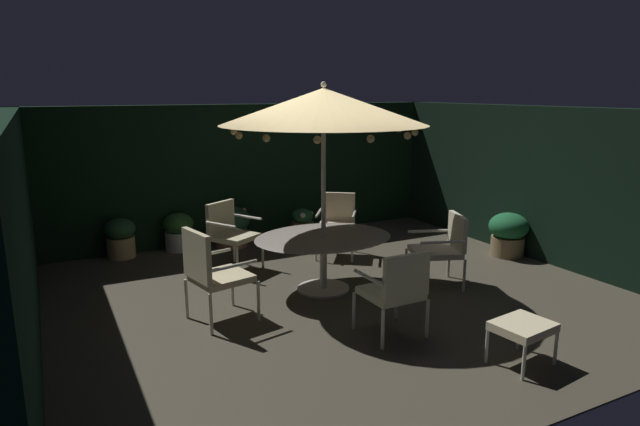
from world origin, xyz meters
name	(u,v)px	position (x,y,z in m)	size (l,w,h in m)	color
ground_plane	(335,292)	(0.00, 0.00, -0.01)	(7.22, 6.42, 0.02)	#464032
hedge_backdrop_rear	(248,171)	(0.00, 3.06, 1.13)	(7.22, 0.30, 2.25)	black
hedge_backdrop_left	(10,239)	(-3.46, 0.00, 1.13)	(0.30, 6.42, 2.25)	black
hedge_backdrop_right	(537,182)	(3.46, 0.00, 1.13)	(0.30, 6.42, 2.25)	black
patio_dining_table	(323,246)	(-0.10, 0.12, 0.57)	(1.76, 1.41, 0.71)	silver
patio_umbrella	(324,107)	(-0.10, 0.12, 2.28)	(2.49, 2.49, 2.58)	silver
patio_chair_north	(396,287)	(-0.08, -1.42, 0.54)	(0.59, 0.57, 0.92)	silver
patio_chair_northeast	(443,245)	(1.35, -0.42, 0.54)	(0.79, 0.76, 0.93)	silver
patio_chair_east	(337,220)	(0.79, 1.38, 0.55)	(0.79, 0.79, 0.94)	silver
patio_chair_southeast	(230,230)	(-0.88, 1.45, 0.57)	(0.78, 0.77, 0.96)	beige
patio_chair_south	(212,270)	(-1.62, -0.20, 0.60)	(0.72, 0.70, 1.05)	beige
ottoman_footrest	(523,328)	(0.62, -2.42, 0.35)	(0.56, 0.49, 0.41)	silver
potted_plant_front_corner	(179,230)	(-1.30, 2.75, 0.32)	(0.48, 0.48, 0.60)	beige
potted_plant_right_far	(508,233)	(3.08, 0.14, 0.36)	(0.59, 0.59, 0.67)	olive
potted_plant_right_near	(303,224)	(0.71, 2.42, 0.26)	(0.38, 0.37, 0.53)	#82664B
potted_plant_back_right	(231,225)	(-0.49, 2.58, 0.35)	(0.61, 0.61, 0.65)	#9E694E
potted_plant_left_far	(120,237)	(-2.17, 2.76, 0.32)	(0.46, 0.46, 0.60)	tan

